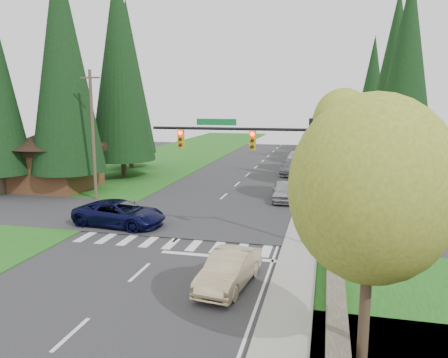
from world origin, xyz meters
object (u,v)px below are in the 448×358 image
(suv_navy, at_px, (120,213))
(sedan_champagne, at_px, (229,270))
(parked_car_b, at_px, (291,168))
(parked_car_c, at_px, (305,162))
(parked_car_e, at_px, (309,152))
(parked_car_d, at_px, (295,157))
(parked_car_a, at_px, (284,191))

(suv_navy, bearing_deg, sedan_champagne, -123.50)
(sedan_champagne, bearing_deg, parked_car_b, 97.55)
(parked_car_c, height_order, parked_car_e, parked_car_c)
(sedan_champagne, height_order, parked_car_d, parked_car_d)
(parked_car_e, bearing_deg, parked_car_a, -92.62)
(parked_car_b, relative_size, parked_car_d, 1.13)
(parked_car_a, xyz_separation_m, parked_car_c, (0.67, 17.94, -0.08))
(parked_car_a, distance_m, parked_car_d, 21.54)
(parked_car_d, xyz_separation_m, parked_car_e, (1.40, 6.39, -0.10))
(parked_car_b, bearing_deg, parked_car_e, 84.78)
(parked_car_d, bearing_deg, suv_navy, -101.31)
(sedan_champagne, height_order, parked_car_b, sedan_champagne)
(parked_car_b, bearing_deg, sedan_champagne, -90.97)
(parked_car_c, bearing_deg, sedan_champagne, -92.26)
(parked_car_b, xyz_separation_m, parked_car_e, (1.20, 15.38, -0.07))
(parked_car_c, bearing_deg, parked_car_e, 89.93)
(parked_car_c, relative_size, parked_car_e, 0.90)
(parked_car_c, xyz_separation_m, parked_car_e, (0.00, 9.98, -0.02))
(suv_navy, xyz_separation_m, parked_car_a, (9.20, 9.42, -0.04))
(sedan_champagne, bearing_deg, parked_car_e, 96.08)
(parked_car_e, bearing_deg, suv_navy, -106.05)
(parked_car_a, bearing_deg, parked_car_b, 86.74)
(parked_car_d, bearing_deg, parked_car_b, -84.75)
(suv_navy, bearing_deg, parked_car_d, -8.75)
(suv_navy, distance_m, parked_car_a, 13.17)
(sedan_champagne, bearing_deg, parked_car_d, 97.90)
(parked_car_a, height_order, parked_car_e, parked_car_a)
(suv_navy, height_order, parked_car_a, suv_navy)
(parked_car_c, distance_m, parked_car_d, 3.86)
(sedan_champagne, height_order, parked_car_e, sedan_champagne)
(parked_car_d, relative_size, parked_car_e, 0.98)
(suv_navy, xyz_separation_m, parked_car_e, (9.87, 37.34, -0.14))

